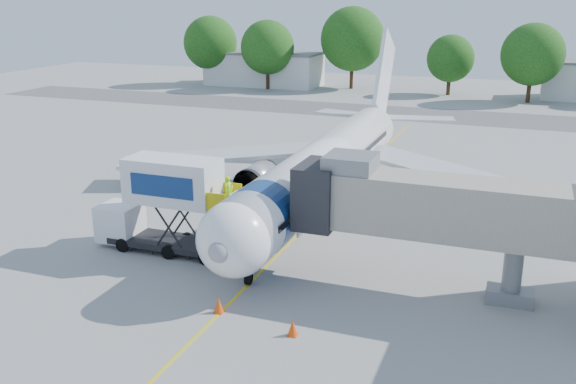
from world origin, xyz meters
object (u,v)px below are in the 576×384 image
(jet_bridge, at_px, (420,206))
(ground_tug, at_px, (117,319))
(aircraft, at_px, (328,164))
(catering_hiloader, at_px, (164,205))

(jet_bridge, bearing_deg, ground_tug, -140.90)
(aircraft, xyz_separation_m, jet_bridge, (7.99, -11.12, 1.39))
(catering_hiloader, bearing_deg, ground_tug, -71.49)
(jet_bridge, distance_m, catering_hiloader, 14.35)
(catering_hiloader, height_order, ground_tug, catering_hiloader)
(catering_hiloader, bearing_deg, aircraft, 60.60)
(aircraft, bearing_deg, ground_tug, -99.04)
(aircraft, height_order, jet_bridge, aircraft)
(jet_bridge, height_order, ground_tug, jet_bridge)
(aircraft, distance_m, ground_tug, 20.60)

